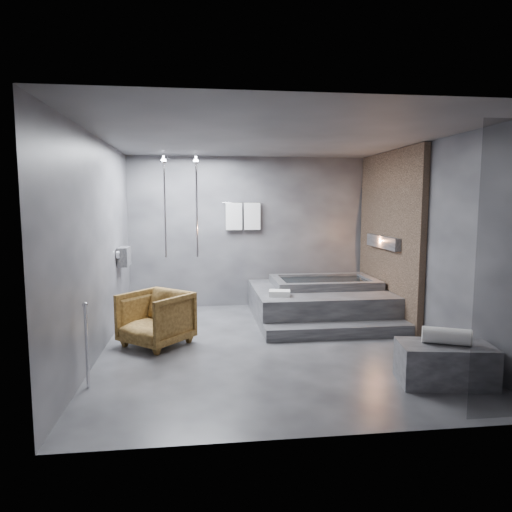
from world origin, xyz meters
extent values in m
plane|color=#2B2B2D|center=(0.00, 0.00, 0.00)|extent=(5.00, 5.00, 0.00)
cube|color=#48484A|center=(0.00, 0.00, 2.80)|extent=(4.50, 5.00, 0.04)
cube|color=#343539|center=(0.00, 2.50, 1.40)|extent=(4.50, 0.04, 2.80)
cube|color=#343539|center=(0.00, -2.50, 1.40)|extent=(4.50, 0.04, 2.80)
cube|color=#343539|center=(-2.25, 0.00, 1.40)|extent=(0.04, 5.00, 2.80)
cube|color=#343539|center=(2.25, 0.00, 1.40)|extent=(0.04, 5.00, 2.80)
cube|color=#957357|center=(2.19, 1.25, 1.40)|extent=(0.10, 2.40, 2.78)
cube|color=#FF9938|center=(2.11, 1.25, 1.30)|extent=(0.14, 1.20, 0.20)
cube|color=slate|center=(-2.16, 1.40, 1.10)|extent=(0.16, 0.42, 0.30)
imported|color=beige|center=(-2.15, 1.30, 1.05)|extent=(0.08, 0.08, 0.21)
imported|color=beige|center=(-2.15, 1.50, 1.03)|extent=(0.07, 0.07, 0.15)
cylinder|color=silver|center=(-1.00, 2.05, 1.90)|extent=(0.04, 0.04, 1.80)
cylinder|color=silver|center=(-1.55, 2.05, 1.90)|extent=(0.04, 0.04, 1.80)
cylinder|color=silver|center=(-0.15, 2.44, 1.95)|extent=(0.75, 0.02, 0.02)
cube|color=white|center=(-0.32, 2.42, 1.70)|extent=(0.30, 0.06, 0.50)
cube|color=white|center=(0.02, 2.42, 1.70)|extent=(0.30, 0.06, 0.50)
cylinder|color=silver|center=(-2.15, -1.20, 0.45)|extent=(0.04, 0.04, 0.90)
cube|color=black|center=(1.65, -2.45, 1.35)|extent=(0.55, 0.01, 2.60)
cube|color=#303032|center=(1.05, 1.45, 0.25)|extent=(2.20, 2.00, 0.50)
cube|color=#303032|center=(1.05, 0.27, 0.09)|extent=(2.20, 0.36, 0.18)
cube|color=#353538|center=(1.67, -1.55, 0.22)|extent=(1.06, 0.70, 0.44)
imported|color=#432C10|center=(-1.57, 0.22, 0.37)|extent=(1.14, 1.14, 0.74)
cylinder|color=white|center=(1.67, -1.55, 0.53)|extent=(0.53, 0.37, 0.18)
cube|color=silver|center=(0.28, 0.89, 0.54)|extent=(0.37, 0.30, 0.09)
camera|label=1|loc=(-0.95, -6.03, 1.96)|focal=32.00mm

